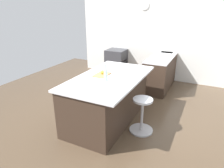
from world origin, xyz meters
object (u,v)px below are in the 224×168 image
(apple_yellow, at_px, (103,72))
(oven_range, at_px, (116,62))
(water_bottle, at_px, (106,74))
(kitchen_island, at_px, (108,98))
(cutting_board, at_px, (102,75))
(stool_by_window, at_px, (142,116))

(apple_yellow, bearing_deg, oven_range, -160.44)
(oven_range, relative_size, apple_yellow, 11.07)
(water_bottle, bearing_deg, apple_yellow, -141.63)
(apple_yellow, bearing_deg, kitchen_island, 75.87)
(kitchen_island, height_order, cutting_board, cutting_board)
(stool_by_window, bearing_deg, water_bottle, -79.91)
(kitchen_island, relative_size, apple_yellow, 26.56)
(stool_by_window, distance_m, apple_yellow, 1.13)
(oven_range, xyz_separation_m, cutting_board, (2.66, 0.93, 0.52))
(stool_by_window, bearing_deg, kitchen_island, -97.72)
(kitchen_island, relative_size, stool_by_window, 3.11)
(oven_range, distance_m, cutting_board, 2.86)
(oven_range, xyz_separation_m, apple_yellow, (2.65, 0.94, 0.57))
(cutting_board, xyz_separation_m, water_bottle, (0.25, 0.21, 0.11))
(stool_by_window, height_order, cutting_board, cutting_board)
(stool_by_window, xyz_separation_m, cutting_board, (-0.13, -0.90, 0.64))
(water_bottle, bearing_deg, stool_by_window, 100.09)
(kitchen_island, height_order, water_bottle, water_bottle)
(kitchen_island, xyz_separation_m, stool_by_window, (0.10, 0.76, -0.16))
(kitchen_island, distance_m, cutting_board, 0.49)
(apple_yellow, height_order, water_bottle, water_bottle)
(oven_range, bearing_deg, stool_by_window, 33.28)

